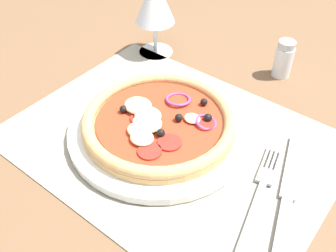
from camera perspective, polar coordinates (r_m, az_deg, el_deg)
name	(u,v)px	position (r cm, az deg, el deg)	size (l,w,h in cm)	color
ground_plane	(172,147)	(57.30, 0.56, -3.10)	(190.00, 140.00, 2.40)	brown
placemat	(172,140)	(56.31, 0.57, -2.09)	(45.26, 34.12, 0.40)	gray
plate	(159,129)	(56.87, -1.29, -0.48)	(26.50, 26.50, 1.18)	silver
pizza	(159,121)	(55.70, -1.38, 0.78)	(22.21, 22.21, 2.61)	tan
fork	(261,189)	(51.09, 13.55, -9.05)	(5.74, 17.84, 0.44)	#B2B5BA
knife	(289,188)	(52.13, 17.38, -8.68)	(7.73, 19.54, 0.62)	#B2B5BA
wine_glass	(155,2)	(71.30, -1.98, 17.79)	(7.20, 7.20, 14.90)	silver
pepper_shaker	(284,59)	(70.60, 16.64, 9.39)	(3.20, 3.20, 6.70)	silver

